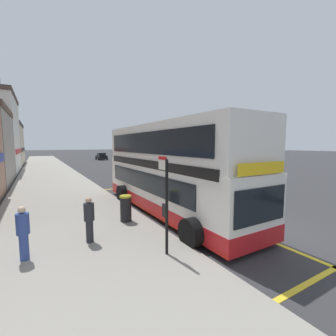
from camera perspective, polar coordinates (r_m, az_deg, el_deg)
ground_plane at (r=38.52m, az=-17.87°, el=0.52°), size 260.00×260.00×0.00m
pavement_near at (r=37.66m, az=-28.33°, el=0.09°), size 6.00×76.00×0.14m
double_decker_bus at (r=11.40m, az=0.06°, el=-0.88°), size 3.27×11.01×4.40m
bus_bay_markings at (r=11.88m, az=-0.56°, el=-10.76°), size 2.93×14.38×0.01m
bus_stop_sign at (r=6.74m, az=-0.63°, el=-7.64°), size 0.09×0.51×2.92m
parked_car_black_across at (r=53.72m, az=-16.48°, el=2.85°), size 2.09×4.20×1.62m
pedestrian_waiting_near_sign at (r=8.16m, az=-19.30°, el=-11.86°), size 0.34×0.34×1.54m
pedestrian_further_back at (r=7.78m, az=-32.78°, el=-13.27°), size 0.34×0.34×1.56m
litter_bin at (r=9.98m, az=-10.63°, el=-9.95°), size 0.50×0.50×1.12m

